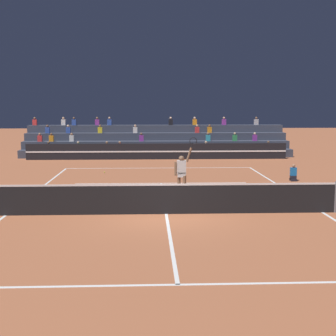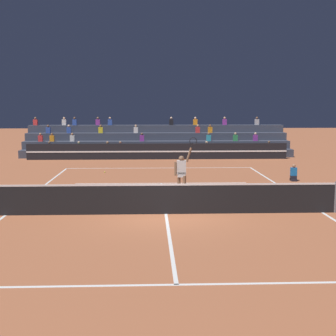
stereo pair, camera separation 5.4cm
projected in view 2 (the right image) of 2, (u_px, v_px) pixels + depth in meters
ground_plane at (166, 214)px, 16.18m from camera, size 120.00×120.00×0.00m
court_lines at (166, 214)px, 16.18m from camera, size 11.10×23.90×0.01m
tennis_net at (166, 199)px, 16.10m from camera, size 12.00×0.10×1.10m
sponsor_banner_wall at (158, 151)px, 32.41m from camera, size 18.00×0.26×1.10m
bleacher_stand at (157, 144)px, 35.51m from camera, size 19.63×3.80×2.83m
ball_kid_courtside at (294, 174)px, 23.16m from camera, size 0.30×0.36×0.84m
tennis_player at (182, 173)px, 18.98m from camera, size 0.95×0.33×2.49m
tennis_ball at (105, 172)px, 26.03m from camera, size 0.07×0.07×0.07m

